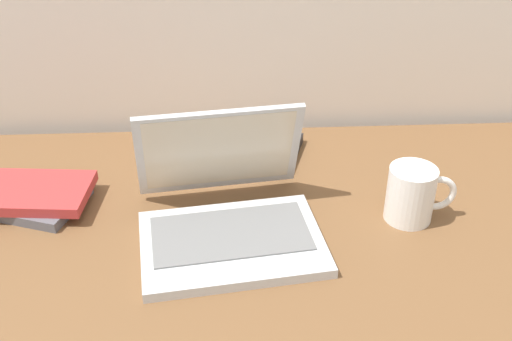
% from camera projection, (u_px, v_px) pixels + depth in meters
% --- Properties ---
extents(desk, '(1.60, 0.76, 0.03)m').
position_uv_depth(desk, '(280.00, 233.00, 1.11)').
color(desk, brown).
rests_on(desk, ground).
extents(laptop, '(0.34, 0.33, 0.21)m').
position_uv_depth(laptop, '(227.00, 210.00, 1.07)').
color(laptop, silver).
rests_on(laptop, desk).
extents(coffee_mug, '(0.13, 0.09, 0.10)m').
position_uv_depth(coffee_mug, '(412.00, 193.00, 1.10)').
color(coffee_mug, white).
rests_on(coffee_mug, desk).
extents(remote_control_near, '(0.09, 0.17, 0.02)m').
position_uv_depth(remote_control_near, '(286.00, 153.00, 1.30)').
color(remote_control_near, black).
rests_on(remote_control_near, desk).
extents(book_stack, '(0.22, 0.18, 0.04)m').
position_uv_depth(book_stack, '(36.00, 196.00, 1.15)').
color(book_stack, '#595960').
rests_on(book_stack, desk).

